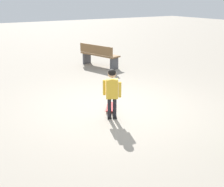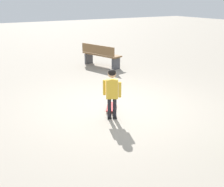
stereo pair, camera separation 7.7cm
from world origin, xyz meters
name	(u,v)px [view 1 (the left image)]	position (x,y,z in m)	size (l,w,h in m)	color
ground_plane	(118,107)	(0.00, 0.00, 0.00)	(50.00, 50.00, 0.00)	#9E9384
child_person	(112,88)	(0.49, -0.46, 0.66)	(0.35, 0.28, 1.06)	black
skateboard	(111,107)	(0.04, -0.21, 0.06)	(0.58, 0.49, 0.07)	#B22D2D
street_bench	(99,55)	(-3.82, 1.65, 0.42)	(1.66, 0.86, 0.80)	brown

